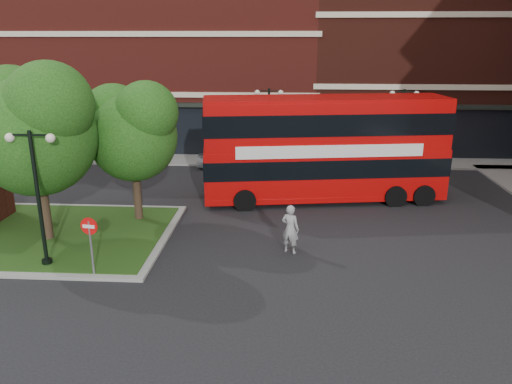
# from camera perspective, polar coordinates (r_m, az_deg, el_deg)

# --- Properties ---
(ground) EXTENTS (120.00, 120.00, 0.00)m
(ground) POSITION_cam_1_polar(r_m,az_deg,el_deg) (17.96, -6.79, -9.22)
(ground) COLOR black
(ground) RESTS_ON ground
(pavement_far) EXTENTS (44.00, 3.00, 0.12)m
(pavement_far) POSITION_cam_1_polar(r_m,az_deg,el_deg) (33.38, -1.89, 3.65)
(pavement_far) COLOR slate
(pavement_far) RESTS_ON ground
(terrace_far_left) EXTENTS (26.00, 12.00, 14.00)m
(terrace_far_left) POSITION_cam_1_polar(r_m,az_deg,el_deg) (41.29, -12.53, 15.65)
(terrace_far_left) COLOR maroon
(terrace_far_left) RESTS_ON ground
(terrace_far_right) EXTENTS (18.00, 12.00, 16.00)m
(terrace_far_right) POSITION_cam_1_polar(r_m,az_deg,el_deg) (41.25, 19.70, 16.47)
(terrace_far_right) COLOR #471911
(terrace_far_right) RESTS_ON ground
(traffic_island) EXTENTS (12.60, 7.60, 0.15)m
(traffic_island) POSITION_cam_1_polar(r_m,az_deg,el_deg) (23.19, -25.35, -4.37)
(traffic_island) COLOR gray
(traffic_island) RESTS_ON ground
(tree_island_west) EXTENTS (5.40, 4.71, 7.21)m
(tree_island_west) POSITION_cam_1_polar(r_m,az_deg,el_deg) (20.98, -24.17, 7.09)
(tree_island_west) COLOR #2D2116
(tree_island_west) RESTS_ON ground
(tree_island_east) EXTENTS (4.46, 3.90, 6.29)m
(tree_island_east) POSITION_cam_1_polar(r_m,az_deg,el_deg) (22.19, -14.09, 7.12)
(tree_island_east) COLOR #2D2116
(tree_island_east) RESTS_ON ground
(lamp_island) EXTENTS (1.72, 0.36, 5.00)m
(lamp_island) POSITION_cam_1_polar(r_m,az_deg,el_deg) (18.85, -23.69, -0.06)
(lamp_island) COLOR black
(lamp_island) RESTS_ON ground
(lamp_far_left) EXTENTS (1.72, 0.36, 5.00)m
(lamp_far_left) POSITION_cam_1_polar(r_m,az_deg,el_deg) (30.73, 1.47, 7.72)
(lamp_far_left) COLOR black
(lamp_far_left) RESTS_ON ground
(lamp_far_right) EXTENTS (1.72, 0.36, 5.00)m
(lamp_far_right) POSITION_cam_1_polar(r_m,az_deg,el_deg) (31.49, 16.30, 7.27)
(lamp_far_right) COLOR black
(lamp_far_right) RESTS_ON ground
(bus) EXTENTS (12.20, 4.41, 4.56)m
(bus) POSITION_cam_1_polar(r_m,az_deg,el_deg) (25.02, 7.83, 5.69)
(bus) COLOR #AE0706
(bus) RESTS_ON ground
(woman) EXTENTS (0.83, 0.72, 1.93)m
(woman) POSITION_cam_1_polar(r_m,az_deg,el_deg) (19.12, 3.94, -4.24)
(woman) COLOR gray
(woman) RESTS_ON ground
(car_silver) EXTENTS (3.60, 1.51, 1.22)m
(car_silver) POSITION_cam_1_polar(r_m,az_deg,el_deg) (31.39, -3.46, 3.76)
(car_silver) COLOR #B7BABF
(car_silver) RESTS_ON ground
(car_white) EXTENTS (4.73, 1.70, 1.55)m
(car_white) POSITION_cam_1_polar(r_m,az_deg,el_deg) (31.74, 12.45, 3.85)
(car_white) COLOR white
(car_white) RESTS_ON ground
(no_entry_sign) EXTENTS (0.61, 0.14, 2.20)m
(no_entry_sign) POSITION_cam_1_polar(r_m,az_deg,el_deg) (17.83, -18.44, -4.71)
(no_entry_sign) COLOR slate
(no_entry_sign) RESTS_ON ground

